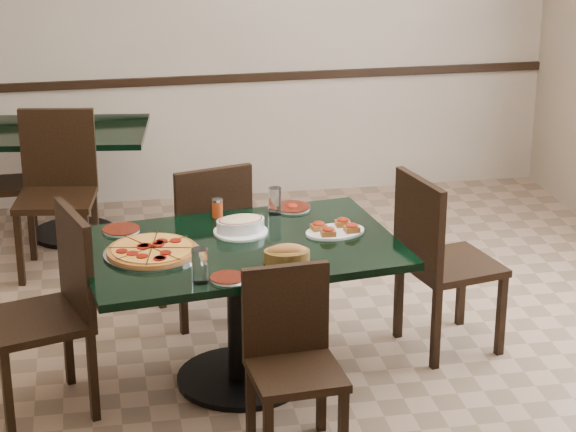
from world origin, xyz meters
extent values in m
plane|color=#81624A|center=(0.00, 0.00, 0.00)|extent=(5.50, 5.50, 0.00)
plane|color=gray|center=(0.00, 2.75, 1.40)|extent=(5.00, 0.00, 5.00)
plane|color=gray|center=(0.00, -2.75, 1.40)|extent=(5.00, 0.00, 5.00)
cube|color=black|center=(0.00, 2.73, 0.90)|extent=(5.00, 0.03, 0.06)
cube|color=black|center=(-0.21, -0.13, 0.73)|extent=(1.66, 1.19, 0.04)
cylinder|color=black|center=(-0.21, -0.13, 0.35)|extent=(0.13, 0.13, 0.71)
cylinder|color=black|center=(-0.21, -0.13, 0.01)|extent=(0.66, 0.66, 0.03)
cube|color=black|center=(-1.05, 2.12, 0.73)|extent=(1.13, 0.89, 0.04)
cylinder|color=black|center=(-1.05, 2.12, 0.35)|extent=(0.11, 0.11, 0.71)
cylinder|color=black|center=(-1.05, 2.12, 0.01)|extent=(0.57, 0.57, 0.03)
cube|color=black|center=(-0.31, 0.70, 0.45)|extent=(0.54, 0.54, 0.04)
cube|color=black|center=(-0.26, 0.51, 0.71)|extent=(0.44, 0.15, 0.47)
cube|color=black|center=(-0.18, 0.93, 0.22)|extent=(0.05, 0.05, 0.43)
cube|color=black|center=(-0.08, 0.56, 0.22)|extent=(0.05, 0.05, 0.43)
cube|color=black|center=(-0.54, 0.84, 0.22)|extent=(0.05, 0.05, 0.43)
cube|color=black|center=(-0.45, 0.47, 0.22)|extent=(0.05, 0.05, 0.43)
cube|color=black|center=(-0.07, -0.85, 0.41)|extent=(0.43, 0.43, 0.04)
cube|color=black|center=(-0.08, -0.67, 0.64)|extent=(0.40, 0.07, 0.43)
cube|color=black|center=(-0.25, -0.70, 0.19)|extent=(0.04, 0.04, 0.39)
cube|color=black|center=(0.12, -1.01, 0.19)|extent=(0.04, 0.04, 0.39)
cube|color=black|center=(0.09, -0.67, 0.19)|extent=(0.04, 0.04, 0.39)
cube|color=black|center=(0.95, 0.06, 0.47)|extent=(0.55, 0.55, 0.04)
cube|color=black|center=(0.75, 0.02, 0.74)|extent=(0.14, 0.46, 0.49)
cube|color=black|center=(1.19, -0.08, 0.23)|extent=(0.05, 0.05, 0.45)
cube|color=black|center=(0.80, -0.17, 0.23)|extent=(0.05, 0.05, 0.45)
cube|color=black|center=(1.10, 0.30, 0.23)|extent=(0.05, 0.05, 0.45)
cube|color=black|center=(0.71, 0.21, 0.23)|extent=(0.05, 0.05, 0.45)
cube|color=black|center=(-1.21, -0.25, 0.48)|extent=(0.58, 0.58, 0.04)
cube|color=black|center=(-1.00, -0.19, 0.75)|extent=(0.17, 0.46, 0.50)
cube|color=black|center=(-1.07, 0.00, 0.23)|extent=(0.05, 0.05, 0.46)
cube|color=black|center=(-1.34, -0.50, 0.23)|extent=(0.05, 0.05, 0.46)
cube|color=black|center=(-0.96, -0.39, 0.23)|extent=(0.05, 0.05, 0.46)
cube|color=black|center=(-1.13, 1.48, 0.48)|extent=(0.53, 0.53, 0.04)
cube|color=black|center=(-1.10, 1.70, 0.75)|extent=(0.47, 0.11, 0.50)
cube|color=black|center=(-1.36, 1.31, 0.23)|extent=(0.05, 0.05, 0.46)
cube|color=black|center=(-1.30, 1.72, 0.23)|extent=(0.05, 0.05, 0.46)
cube|color=black|center=(-0.96, 1.25, 0.23)|extent=(0.05, 0.05, 0.46)
cube|color=black|center=(-0.90, 1.66, 0.23)|extent=(0.05, 0.05, 0.46)
cube|color=black|center=(-1.47, 2.13, 0.38)|extent=(0.38, 0.38, 0.04)
cube|color=black|center=(-1.30, 2.13, 0.60)|extent=(0.05, 0.37, 0.40)
cube|color=black|center=(-1.32, 2.29, 0.18)|extent=(0.04, 0.04, 0.36)
cube|color=black|center=(-1.31, 1.98, 0.18)|extent=(0.04, 0.04, 0.36)
cylinder|color=#AEADB4|center=(-0.64, -0.18, 0.76)|extent=(0.47, 0.47, 0.01)
cylinder|color=brown|center=(-0.64, -0.18, 0.77)|extent=(0.43, 0.43, 0.02)
cylinder|color=orange|center=(-0.64, -0.18, 0.78)|extent=(0.39, 0.39, 0.01)
cylinder|color=silver|center=(-0.18, 0.03, 0.76)|extent=(0.27, 0.27, 0.01)
ellipsoid|color=beige|center=(-0.18, 0.03, 0.82)|extent=(0.24, 0.18, 0.04)
ellipsoid|color=#925E28|center=(-0.02, -0.39, 0.81)|extent=(0.19, 0.10, 0.08)
cylinder|color=silver|center=(-0.32, -0.55, 0.76)|extent=(0.16, 0.16, 0.01)
cylinder|color=#3B0B04|center=(-0.32, -0.55, 0.76)|extent=(0.16, 0.16, 0.00)
cylinder|color=silver|center=(0.14, 0.33, 0.76)|extent=(0.19, 0.19, 0.01)
cylinder|color=#3B0B04|center=(0.14, 0.33, 0.76)|extent=(0.20, 0.20, 0.00)
ellipsoid|color=#A71B08|center=(0.14, 0.33, 0.77)|extent=(0.06, 0.06, 0.03)
cylinder|color=silver|center=(-0.77, 0.16, 0.76)|extent=(0.19, 0.19, 0.01)
cylinder|color=#3B0B04|center=(-0.77, 0.16, 0.76)|extent=(0.19, 0.19, 0.00)
cube|color=silver|center=(-0.25, -0.55, 0.75)|extent=(0.15, 0.15, 0.00)
cube|color=#AEADB4|center=(-0.23, -0.55, 0.76)|extent=(0.02, 0.14, 0.00)
cylinder|color=silver|center=(0.03, 0.27, 0.82)|extent=(0.07, 0.07, 0.14)
cylinder|color=silver|center=(-0.45, -0.55, 0.83)|extent=(0.08, 0.08, 0.16)
cylinder|color=#D05116|center=(-0.27, 0.28, 0.79)|extent=(0.06, 0.06, 0.09)
cylinder|color=#AEADB4|center=(-0.27, 0.28, 0.84)|extent=(0.06, 0.06, 0.01)
camera|label=1|loc=(-0.90, -5.19, 2.79)|focal=70.00mm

